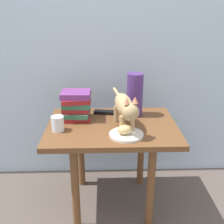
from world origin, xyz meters
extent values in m
plane|color=brown|center=(0.00, 0.00, 0.00)|extent=(6.00, 6.00, 0.00)
cube|color=silver|center=(0.00, 0.40, 1.10)|extent=(4.00, 0.04, 2.20)
cube|color=brown|center=(0.00, 0.00, 0.54)|extent=(0.75, 0.55, 0.03)
cylinder|color=brown|center=(-0.21, -0.21, 0.26)|extent=(0.04, 0.04, 0.52)
cylinder|color=brown|center=(0.21, -0.21, 0.26)|extent=(0.04, 0.04, 0.52)
cylinder|color=brown|center=(-0.21, 0.21, 0.26)|extent=(0.04, 0.04, 0.52)
cylinder|color=brown|center=(0.21, 0.21, 0.26)|extent=(0.04, 0.04, 0.52)
cylinder|color=silver|center=(0.07, -0.15, 0.56)|extent=(0.18, 0.18, 0.01)
ellipsoid|color=#E0BC7A|center=(0.06, -0.15, 0.59)|extent=(0.08, 0.07, 0.05)
cylinder|color=tan|center=(0.11, -0.10, 0.60)|extent=(0.02, 0.02, 0.10)
cylinder|color=tan|center=(0.05, -0.11, 0.60)|extent=(0.02, 0.02, 0.10)
cylinder|color=tan|center=(0.08, 0.05, 0.60)|extent=(0.02, 0.02, 0.10)
cylinder|color=tan|center=(0.02, 0.04, 0.60)|extent=(0.02, 0.02, 0.10)
ellipsoid|color=tan|center=(0.07, -0.03, 0.69)|extent=(0.13, 0.27, 0.11)
sphere|color=tan|center=(0.09, -0.18, 0.70)|extent=(0.09, 0.09, 0.09)
cone|color=#DD8460|center=(0.11, -0.17, 0.77)|extent=(0.03, 0.03, 0.03)
cone|color=#DD8460|center=(0.07, -0.18, 0.77)|extent=(0.03, 0.03, 0.03)
cylinder|color=tan|center=(0.03, 0.17, 0.70)|extent=(0.04, 0.16, 0.02)
cube|color=maroon|center=(-0.22, 0.09, 0.57)|extent=(0.18, 0.15, 0.03)
cube|color=#336B4C|center=(-0.21, 0.08, 0.59)|extent=(0.17, 0.15, 0.03)
cube|color=maroon|center=(-0.21, 0.10, 0.62)|extent=(0.16, 0.14, 0.03)
cube|color=#336B4C|center=(-0.21, 0.10, 0.65)|extent=(0.17, 0.15, 0.03)
cube|color=maroon|center=(-0.21, 0.09, 0.68)|extent=(0.18, 0.16, 0.03)
cube|color=#72337A|center=(-0.21, 0.10, 0.71)|extent=(0.17, 0.15, 0.03)
cylinder|color=#4C2D72|center=(0.15, 0.15, 0.69)|extent=(0.10, 0.10, 0.27)
cylinder|color=silver|center=(-0.30, -0.07, 0.60)|extent=(0.07, 0.07, 0.08)
cylinder|color=silver|center=(-0.30, -0.07, 0.58)|extent=(0.06, 0.06, 0.04)
cube|color=black|center=(-0.04, 0.18, 0.56)|extent=(0.16, 0.07, 0.02)
camera|label=1|loc=(-0.05, -1.48, 1.21)|focal=44.55mm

